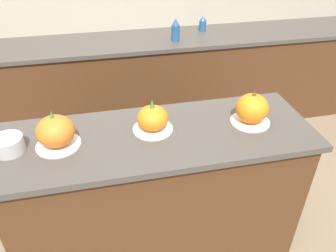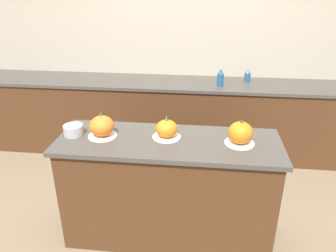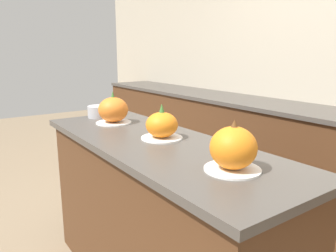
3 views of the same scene
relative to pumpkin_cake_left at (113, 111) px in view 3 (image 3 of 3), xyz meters
The scene contains 6 objects.
kitchen_island 0.73m from the pumpkin_cake_left, ahead, with size 1.69×0.59×0.90m.
back_counter 1.65m from the pumpkin_cake_left, 70.95° to the left, with size 6.00×0.60×0.90m.
pumpkin_cake_left is the anchor object (origin of this frame).
pumpkin_cake_center 0.49m from the pumpkin_cake_left, ahead, with size 0.22×0.22×0.18m.
pumpkin_cake_right 1.03m from the pumpkin_cake_left, ahead, with size 0.22×0.22×0.20m.
mixing_bowl 0.23m from the pumpkin_cake_left, behind, with size 0.15×0.15×0.08m.
Camera 3 is at (1.35, -0.87, 1.34)m, focal length 35.00 mm.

